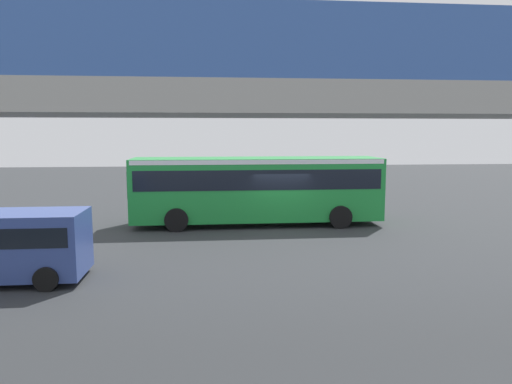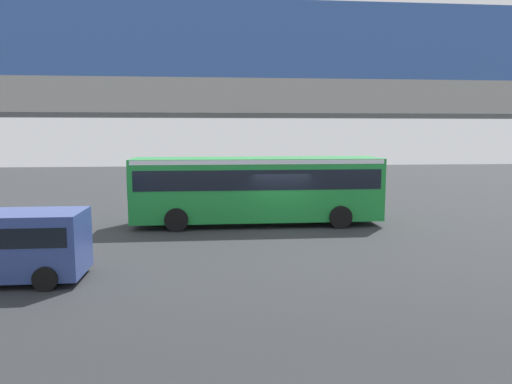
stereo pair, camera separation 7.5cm
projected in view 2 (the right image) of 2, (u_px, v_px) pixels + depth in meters
ground at (280, 227)px, 21.59m from camera, size 80.00×80.00×0.00m
city_bus at (257, 185)px, 22.09m from camera, size 11.54×2.85×3.15m
traffic_sign at (199, 180)px, 24.19m from camera, size 0.08×0.60×2.80m
lane_dash_leftmost at (346, 215)px, 24.97m from camera, size 2.00×0.20×0.01m
lane_dash_left at (272, 216)px, 24.59m from camera, size 2.00×0.20×0.01m
lane_dash_centre at (194, 217)px, 24.22m from camera, size 2.00×0.20×0.01m
pedestrian_overpass at (385, 121)px, 8.37m from camera, size 26.81×2.60×6.22m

